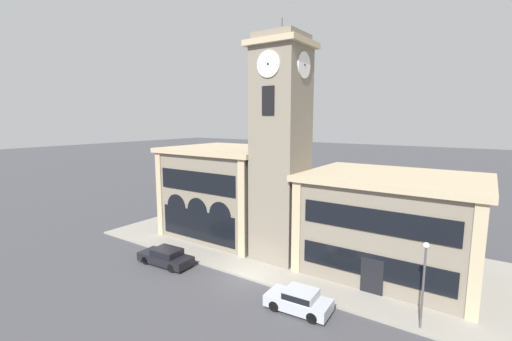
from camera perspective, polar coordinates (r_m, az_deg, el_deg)
name	(u,v)px	position (r m, az deg, el deg)	size (l,w,h in m)	color
ground_plane	(246,279)	(26.93, -1.66, -17.68)	(300.00, 300.00, 0.00)	#424247
sidewalk_kerb	(292,249)	(32.53, 6.05, -12.84)	(37.14, 14.46, 0.15)	gray
clock_tower	(281,150)	(28.43, 4.14, 3.36)	(4.59, 4.59, 19.78)	gray
town_hall_left_wing	(229,191)	(35.80, -4.55, -3.35)	(11.82, 10.16, 9.07)	gray
town_hall_right_wing	(391,223)	(28.97, 21.57, -8.14)	(13.02, 10.16, 7.72)	gray
parked_car_near	(166,256)	(29.99, -14.78, -13.64)	(4.86, 2.15, 1.38)	black
parked_car_mid	(299,300)	(22.95, 7.19, -20.59)	(4.15, 2.11, 1.41)	#B2B7C1
street_lamp	(424,271)	(21.84, 26.25, -14.85)	(0.36, 0.36, 5.07)	#4C4C51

